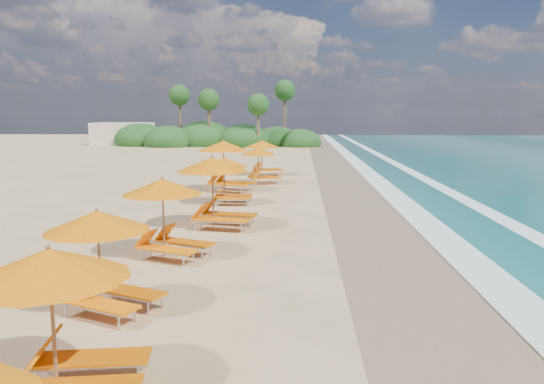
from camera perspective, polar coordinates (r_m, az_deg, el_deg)
name	(u,v)px	position (r m, az deg, el deg)	size (l,w,h in m)	color
ground	(272,226)	(18.16, 0.00, -3.75)	(160.00, 160.00, 0.00)	tan
wet_sand	(387,227)	(18.38, 12.58, -3.79)	(4.00, 160.00, 0.01)	#877050
surf_foam	(466,227)	(19.01, 20.65, -3.67)	(4.00, 160.00, 0.01)	white
station_1	(65,312)	(7.71, -21.94, -12.27)	(2.57, 2.45, 2.18)	olive
station_2	(105,254)	(10.66, -18.01, -6.60)	(2.72, 2.69, 2.09)	olive
station_3	(168,213)	(14.25, -11.41, -2.24)	(2.89, 2.85, 2.22)	olive
station_4	(218,187)	(17.70, -5.98, 0.51)	(2.99, 2.86, 2.51)	olive
station_5	(228,177)	(22.37, -4.88, 1.62)	(2.27, 2.10, 2.10)	olive
station_6	(227,162)	(26.16, -4.99, 3.29)	(3.32, 3.23, 2.63)	olive
station_7	(261,163)	(28.95, -1.21, 3.24)	(2.69, 2.64, 2.10)	olive
station_8	(265,155)	(32.86, -0.80, 4.08)	(2.85, 2.75, 2.30)	olive
treeline	(212,138)	(64.22, -6.66, 5.98)	(25.80, 8.80, 9.74)	#163D14
beach_building	(123,134)	(69.66, -16.20, 6.24)	(7.00, 5.00, 2.80)	beige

